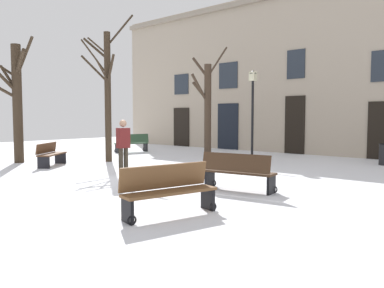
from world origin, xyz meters
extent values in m
plane|color=white|center=(0.00, 0.00, 0.00)|extent=(37.15, 37.15, 0.00)
cube|color=tan|center=(0.00, 9.31, 3.90)|extent=(23.22, 0.40, 7.80)
cube|color=black|center=(-7.16, 9.09, 1.14)|extent=(1.21, 0.08, 2.28)
cube|color=#262D38|center=(-7.16, 9.09, 3.67)|extent=(1.09, 0.06, 1.18)
cube|color=black|center=(-3.76, 9.09, 1.23)|extent=(1.32, 0.08, 2.46)
cube|color=#262D38|center=(-3.76, 9.09, 3.95)|extent=(1.19, 0.06, 1.38)
cube|color=black|center=(0.12, 9.09, 1.37)|extent=(0.99, 0.08, 2.74)
cube|color=#262D38|center=(0.12, 9.09, 4.21)|extent=(0.89, 0.06, 1.34)
cube|color=black|center=(3.98, 9.09, 1.19)|extent=(1.14, 0.08, 2.38)
cylinder|color=#382B1E|center=(-6.20, -1.15, 2.24)|extent=(0.35, 0.35, 4.47)
cylinder|color=#382B1E|center=(-5.63, -1.27, 3.75)|extent=(1.25, 0.39, 0.84)
cylinder|color=#382B1E|center=(-6.28, -1.64, 3.20)|extent=(0.27, 1.08, 1.12)
cylinder|color=#382B1E|center=(-6.37, -1.37, 3.19)|extent=(0.47, 0.58, 1.00)
cylinder|color=#382B1E|center=(-5.66, -1.09, 3.93)|extent=(1.18, 0.22, 1.45)
cylinder|color=#382B1E|center=(-3.92, 1.34, 2.51)|extent=(0.25, 0.25, 5.01)
cylinder|color=#382B1E|center=(-4.49, 1.21, 4.43)|extent=(1.22, 0.36, 0.94)
cylinder|color=#382B1E|center=(-3.71, 0.95, 3.47)|extent=(0.50, 0.84, 0.70)
cylinder|color=#382B1E|center=(-4.35, 1.05, 4.06)|extent=(0.93, 0.66, 1.40)
cylinder|color=#382B1E|center=(-4.27, 1.15, 4.49)|extent=(0.77, 0.46, 0.71)
cylinder|color=#382B1E|center=(-3.73, 1.82, 5.11)|extent=(0.48, 1.05, 1.34)
cylinder|color=#382B1E|center=(-3.62, 1.26, 3.55)|extent=(0.70, 0.27, 1.11)
cylinder|color=#382B1E|center=(-4.45, 1.12, 3.62)|extent=(1.14, 0.55, 1.12)
cylinder|color=#423326|center=(-2.30, 5.52, 2.03)|extent=(0.32, 0.32, 4.06)
cylinder|color=#423326|center=(-2.06, 5.89, 4.17)|extent=(0.58, 0.84, 1.37)
cylinder|color=#423326|center=(-2.62, 5.40, 3.91)|extent=(0.78, 0.40, 0.96)
cylinder|color=#423326|center=(-2.61, 5.39, 2.87)|extent=(0.76, 0.42, 0.92)
cylinder|color=#423326|center=(-2.47, 5.19, 2.98)|extent=(0.50, 0.82, 1.32)
cylinder|color=black|center=(0.09, 5.41, 1.59)|extent=(0.10, 0.10, 3.17)
cylinder|color=black|center=(0.09, 5.41, 0.10)|extent=(0.22, 0.22, 0.20)
cube|color=beige|center=(0.09, 5.41, 3.35)|extent=(0.24, 0.24, 0.36)
cone|color=black|center=(0.09, 5.41, 3.53)|extent=(0.30, 0.30, 0.14)
cube|color=#51331E|center=(-4.31, -0.83, 0.43)|extent=(1.30, 1.50, 0.05)
cube|color=#51331E|center=(-4.47, -0.96, 0.65)|extent=(1.01, 1.28, 0.36)
cube|color=black|center=(-3.88, -1.40, 0.21)|extent=(0.37, 0.30, 0.43)
torus|color=black|center=(-3.73, -1.29, 0.08)|extent=(0.13, 0.15, 0.17)
cube|color=black|center=(-4.73, -0.27, 0.21)|extent=(0.37, 0.30, 0.43)
torus|color=black|center=(-4.59, -0.16, 0.08)|extent=(0.13, 0.15, 0.17)
cube|color=brown|center=(3.73, -3.05, 0.43)|extent=(0.85, 1.83, 0.05)
cube|color=brown|center=(3.55, -3.01, 0.69)|extent=(0.55, 1.76, 0.44)
cube|color=black|center=(3.53, -3.86, 0.21)|extent=(0.38, 0.15, 0.43)
torus|color=black|center=(3.68, -3.90, 0.08)|extent=(0.07, 0.17, 0.17)
cube|color=black|center=(3.94, -2.25, 0.21)|extent=(0.38, 0.15, 0.43)
torus|color=black|center=(4.09, -2.29, 0.08)|extent=(0.07, 0.17, 0.17)
cube|color=#3D2819|center=(3.32, -0.27, 0.44)|extent=(1.79, 0.72, 0.05)
cube|color=#3D2819|center=(3.35, -0.49, 0.69)|extent=(1.74, 0.38, 0.42)
cube|color=black|center=(4.12, -0.16, 0.22)|extent=(0.12, 0.42, 0.44)
torus|color=black|center=(4.09, 0.03, 0.08)|extent=(0.17, 0.05, 0.17)
cube|color=black|center=(2.52, -0.39, 0.22)|extent=(0.12, 0.42, 0.44)
torus|color=black|center=(2.49, -0.21, 0.08)|extent=(0.17, 0.05, 0.17)
cube|color=#2D4C33|center=(-6.40, 4.58, 0.43)|extent=(0.91, 1.70, 0.05)
cube|color=#2D4C33|center=(-6.21, 4.52, 0.68)|extent=(0.59, 1.60, 0.43)
cube|color=black|center=(-6.18, 5.31, 0.21)|extent=(0.40, 0.18, 0.43)
torus|color=black|center=(-6.34, 5.36, 0.08)|extent=(0.08, 0.17, 0.17)
cube|color=black|center=(-6.62, 3.86, 0.21)|extent=(0.40, 0.18, 0.43)
torus|color=black|center=(-6.79, 3.91, 0.08)|extent=(0.08, 0.17, 0.17)
cylinder|color=#2D271E|center=(-0.92, -0.45, 0.40)|extent=(0.14, 0.14, 0.80)
cylinder|color=#2D271E|center=(-0.89, -0.27, 0.40)|extent=(0.14, 0.14, 0.80)
cube|color=#591919|center=(-0.91, -0.36, 1.11)|extent=(0.27, 0.41, 0.62)
sphere|color=#9E755B|center=(-0.91, -0.36, 1.55)|extent=(0.22, 0.22, 0.22)
camera|label=1|loc=(8.49, -7.92, 1.77)|focal=36.26mm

